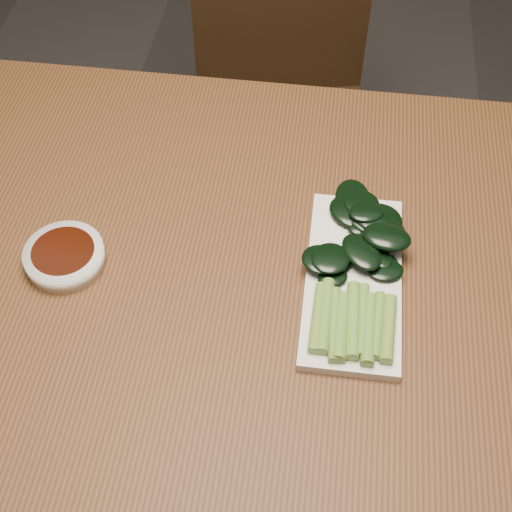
# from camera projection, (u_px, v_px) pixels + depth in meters

# --- Properties ---
(ground) EXTENTS (6.00, 6.00, 0.00)m
(ground) POSITION_uv_depth(u_px,v_px,m) (250.00, 489.00, 1.51)
(ground) COLOR #333030
(ground) RESTS_ON ground
(table) EXTENTS (1.40, 0.80, 0.75)m
(table) POSITION_uv_depth(u_px,v_px,m) (247.00, 309.00, 0.97)
(table) COLOR #4F2E16
(table) RESTS_ON ground
(chair_far) EXTENTS (0.44, 0.44, 0.89)m
(chair_far) POSITION_uv_depth(u_px,v_px,m) (284.00, 102.00, 1.54)
(chair_far) COLOR black
(chair_far) RESTS_ON ground
(sauce_bowl) EXTENTS (0.10, 0.10, 0.03)m
(sauce_bowl) POSITION_uv_depth(u_px,v_px,m) (65.00, 256.00, 0.92)
(sauce_bowl) COLOR silver
(sauce_bowl) RESTS_ON table
(serving_plate) EXTENTS (0.12, 0.27, 0.01)m
(serving_plate) POSITION_uv_depth(u_px,v_px,m) (353.00, 280.00, 0.91)
(serving_plate) COLOR silver
(serving_plate) RESTS_ON table
(gai_lan) EXTENTS (0.15, 0.29, 0.03)m
(gai_lan) POSITION_uv_depth(u_px,v_px,m) (361.00, 257.00, 0.91)
(gai_lan) COLOR olive
(gai_lan) RESTS_ON serving_plate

